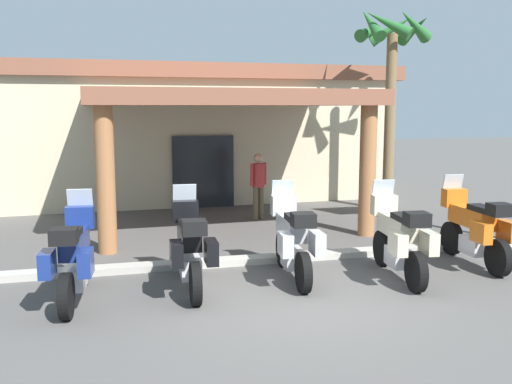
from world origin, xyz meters
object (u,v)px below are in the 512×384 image
at_px(motorcycle_black, 190,247).
at_px(motorcycle_silver, 293,239).
at_px(motorcycle_cream, 399,238).
at_px(palm_tree_near_portico, 391,55).
at_px(pedestrian, 258,181).
at_px(motel_building, 186,130).
at_px(motorcycle_orange, 475,228).
at_px(motorcycle_blue, 74,257).

xyz_separation_m(motorcycle_black, motorcycle_silver, (1.77, 0.14, 0.00)).
distance_m(motorcycle_silver, motorcycle_cream, 1.82).
bearing_deg(palm_tree_near_portico, pedestrian, -173.74).
height_order(motorcycle_black, motorcycle_silver, same).
xyz_separation_m(motel_building, motorcycle_silver, (0.41, -10.38, -1.45)).
distance_m(motorcycle_black, motorcycle_orange, 5.33).
xyz_separation_m(motorcycle_black, motorcycle_orange, (5.32, 0.13, 0.00)).
xyz_separation_m(motorcycle_silver, motorcycle_orange, (3.55, -0.01, 0.00)).
bearing_deg(motorcycle_silver, motorcycle_orange, -84.99).
distance_m(motel_building, motorcycle_blue, 11.19).
height_order(motorcycle_cream, palm_tree_near_portico, palm_tree_near_portico).
relative_size(motorcycle_black, pedestrian, 1.28).
bearing_deg(motorcycle_black, pedestrian, -22.90).
height_order(motorcycle_blue, motorcycle_silver, same).
relative_size(motorcycle_black, motorcycle_orange, 1.00).
bearing_deg(motorcycle_silver, motorcycle_blue, 99.35).
bearing_deg(motorcycle_black, motel_building, -4.94).
distance_m(motel_building, pedestrian, 5.39).
bearing_deg(motorcycle_blue, pedestrian, -32.34).
distance_m(pedestrian, palm_tree_near_portico, 5.14).
distance_m(motel_building, motorcycle_silver, 10.48).
distance_m(motorcycle_silver, palm_tree_near_portico, 8.20).
height_order(motel_building, motorcycle_black, motel_building).
height_order(pedestrian, palm_tree_near_portico, palm_tree_near_portico).
bearing_deg(motel_building, motorcycle_silver, -89.41).
relative_size(motorcycle_silver, motorcycle_cream, 1.00).
bearing_deg(motorcycle_blue, motorcycle_orange, -82.14).
relative_size(motorcycle_black, motorcycle_cream, 1.00).
height_order(motorcycle_black, pedestrian, pedestrian).
distance_m(motorcycle_black, pedestrian, 5.96).
relative_size(motorcycle_blue, motorcycle_silver, 1.00).
xyz_separation_m(motel_building, motorcycle_blue, (-3.14, -10.64, -1.45)).
height_order(motorcycle_silver, pedestrian, pedestrian).
distance_m(motorcycle_blue, pedestrian, 7.01).
height_order(motel_building, pedestrian, motel_building).
height_order(motorcycle_orange, pedestrian, pedestrian).
distance_m(motorcycle_orange, pedestrian, 5.95).
xyz_separation_m(motorcycle_black, palm_tree_near_portico, (6.45, 5.81, 3.63)).
xyz_separation_m(motorcycle_blue, pedestrian, (4.32, 5.50, 0.31)).
height_order(motorcycle_black, palm_tree_near_portico, palm_tree_near_portico).
xyz_separation_m(motorcycle_blue, motorcycle_black, (1.77, 0.13, 0.00)).
bearing_deg(pedestrian, palm_tree_near_portico, 71.14).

